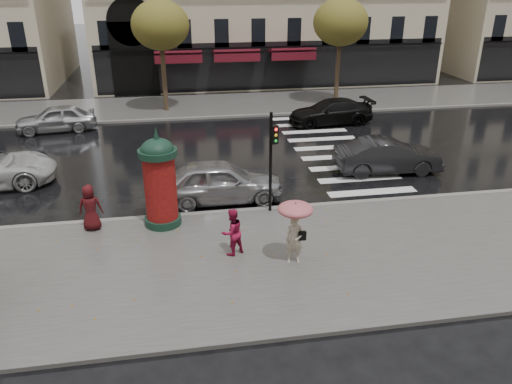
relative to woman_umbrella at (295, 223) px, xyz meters
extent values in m
plane|color=black|center=(-1.64, 0.75, -1.42)|extent=(160.00, 160.00, 0.00)
cube|color=#474744|center=(-1.64, 0.25, -1.36)|extent=(90.00, 7.00, 0.12)
cube|color=#474744|center=(-1.64, 19.75, -1.36)|extent=(90.00, 6.00, 0.12)
cube|color=slate|center=(-1.64, 3.75, -1.35)|extent=(90.00, 0.25, 0.14)
cube|color=slate|center=(-1.64, 16.75, -1.35)|extent=(90.00, 0.25, 0.14)
cube|color=silver|center=(4.36, 10.35, -1.42)|extent=(3.60, 11.75, 0.01)
cylinder|color=#38281C|center=(-3.64, 18.75, 1.18)|extent=(0.28, 0.28, 5.20)
ellipsoid|color=#4C551B|center=(-3.64, 18.75, 3.78)|extent=(3.40, 3.40, 2.89)
cylinder|color=#38281C|center=(7.36, 18.75, 1.18)|extent=(0.28, 0.28, 5.20)
ellipsoid|color=#4C551B|center=(7.36, 18.75, 3.78)|extent=(3.40, 3.40, 2.89)
imported|color=beige|center=(0.00, 0.00, -0.56)|extent=(0.57, 0.41, 1.48)
cylinder|color=black|center=(0.00, 0.00, -0.07)|extent=(0.02, 0.02, 0.94)
ellipsoid|color=#C82567|center=(0.00, 0.00, 0.43)|extent=(1.03, 1.03, 0.36)
cone|color=black|center=(0.00, 0.00, 0.63)|extent=(0.04, 0.04, 0.08)
cube|color=black|center=(0.22, -0.06, -0.41)|extent=(0.22, 0.10, 0.28)
imported|color=#9D133B|center=(-1.74, 0.77, -0.56)|extent=(0.91, 0.84, 1.49)
imported|color=#420D10|center=(-6.15, 3.15, -0.51)|extent=(0.78, 0.51, 1.58)
cylinder|color=#122E22|center=(-3.83, 3.15, -1.17)|extent=(1.24, 1.24, 0.27)
cylinder|color=maroon|center=(-3.83, 3.15, 0.07)|extent=(1.06, 1.06, 2.21)
cylinder|color=#122E22|center=(-3.83, 3.15, 1.26)|extent=(1.27, 1.27, 0.22)
ellipsoid|color=#122E22|center=(-3.83, 3.15, 1.35)|extent=(1.10, 1.10, 0.77)
cone|color=#122E22|center=(-3.83, 3.15, 1.93)|extent=(0.18, 0.18, 0.40)
cylinder|color=black|center=(-0.02, 3.55, 0.51)|extent=(0.11, 0.11, 3.63)
cube|color=black|center=(0.06, 3.37, 1.60)|extent=(0.27, 0.24, 0.64)
imported|color=#9D9DA2|center=(-1.69, 4.95, -0.61)|extent=(4.78, 1.93, 1.63)
imported|color=black|center=(5.78, 6.71, -0.68)|extent=(4.58, 1.77, 1.49)
imported|color=black|center=(5.65, 14.50, -0.72)|extent=(4.92, 2.23, 1.40)
imported|color=#B3B3B8|center=(-9.58, 15.58, -0.71)|extent=(4.39, 2.24, 1.43)
camera|label=1|loc=(-3.24, -12.37, 6.57)|focal=35.00mm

